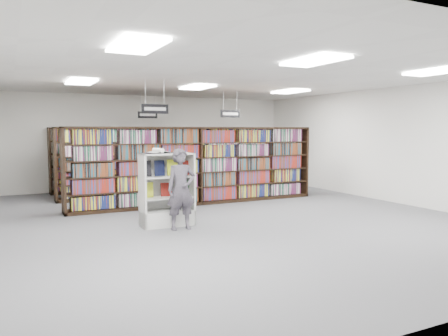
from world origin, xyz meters
name	(u,v)px	position (x,y,z in m)	size (l,w,h in m)	color
floor	(231,217)	(0.00, 0.00, 0.00)	(12.00, 12.00, 0.00)	#57575C
ceiling	(232,78)	(0.00, 0.00, 3.20)	(10.00, 12.00, 0.10)	silver
wall_back	(154,142)	(0.00, 6.00, 1.60)	(10.00, 0.10, 3.20)	silver
wall_right	(389,145)	(5.00, 0.00, 1.60)	(0.10, 12.00, 3.20)	silver
bookshelf_row_near	(198,166)	(0.00, 2.00, 1.05)	(7.00, 0.60, 2.10)	black
bookshelf_row_mid	(173,161)	(0.00, 4.00, 1.05)	(7.00, 0.60, 2.10)	black
bookshelf_row_far	(156,158)	(0.00, 5.70, 1.05)	(7.00, 0.60, 2.10)	black
aisle_sign_left	(155,108)	(-1.50, 1.00, 2.53)	(0.65, 0.02, 0.80)	#B2B2B7
aisle_sign_right	(230,113)	(1.50, 3.00, 2.53)	(0.65, 0.02, 0.80)	#B2B2B7
aisle_sign_center	(148,114)	(-0.50, 5.00, 2.53)	(0.65, 0.02, 0.80)	#B2B2B7
troffer_front_left	(136,46)	(-3.00, -3.00, 3.16)	(0.60, 1.20, 0.04)	white
troffer_front_center	(314,61)	(0.00, -3.00, 3.16)	(0.60, 1.20, 0.04)	white
troffer_front_right	(437,72)	(3.00, -3.00, 3.16)	(0.60, 1.20, 0.04)	white
troffer_back_left	(81,82)	(-3.00, 2.00, 3.16)	(0.60, 1.20, 0.04)	white
troffer_back_center	(197,87)	(0.00, 2.00, 3.16)	(0.60, 1.20, 0.04)	white
troffer_back_right	(290,92)	(3.00, 2.00, 3.16)	(0.60, 1.20, 0.04)	white
endcap_display	(167,202)	(-1.64, -0.18, 0.50)	(1.11, 0.57, 1.53)	silver
open_book	(159,152)	(-1.80, -0.17, 1.57)	(0.72, 0.52, 0.13)	black
shopper	(181,189)	(-1.51, -0.70, 0.82)	(0.60, 0.39, 1.64)	#504B56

